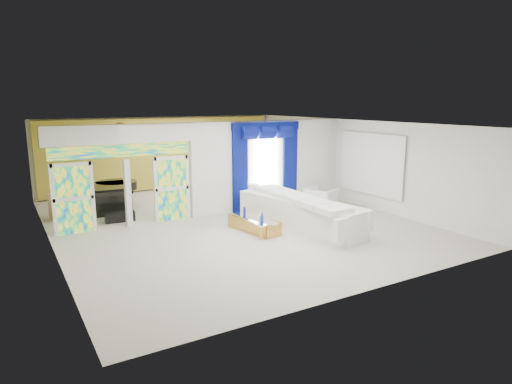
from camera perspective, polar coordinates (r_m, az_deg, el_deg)
floor at (r=13.83m, az=-3.59°, el=-3.73°), size 12.00×12.00×0.00m
dividing_wall at (r=15.42m, az=1.81°, el=3.58°), size 5.70×0.18×3.00m
dividing_header at (r=13.33m, az=-16.83°, el=7.13°), size 4.30×0.18×0.55m
stained_panel_left at (r=13.30m, az=-22.36°, el=-0.78°), size 0.95×0.04×2.00m
stained_panel_right at (r=13.96m, az=-10.74°, el=0.45°), size 0.95×0.04×2.00m
stained_transom at (r=13.37m, az=-16.72°, el=5.10°), size 4.00×0.05×0.35m
window_pane at (r=15.21m, az=1.21°, el=3.29°), size 1.00×0.02×2.30m
blue_drape_left at (r=14.70m, az=-2.06°, el=2.79°), size 0.55×0.10×2.80m
blue_drape_right at (r=15.73m, az=4.38°, el=3.35°), size 0.55×0.10×2.80m
blue_pelmet at (r=15.05m, az=1.29°, el=8.44°), size 2.60×0.12×0.25m
wall_mirror at (r=15.59m, az=14.53°, el=3.49°), size 0.04×2.70×1.90m
gold_curtains at (r=18.92m, az=-11.77°, el=4.85°), size 9.70×0.12×2.90m
white_sofa at (r=13.12m, az=5.52°, el=-2.75°), size 1.73×4.41×0.82m
coffee_table at (r=12.71m, az=-0.25°, el=-4.21°), size 0.88×1.77×0.38m
console_table at (r=14.89m, az=0.67°, el=-1.83°), size 1.17×0.43×0.39m
table_lamp at (r=14.63m, az=-0.33°, el=-0.13°), size 0.36×0.36×0.58m
armchair at (r=15.76m, az=8.31°, el=-0.72°), size 1.16×1.23×0.64m
grand_piano at (r=15.80m, az=-18.50°, el=-0.73°), size 1.45×1.82×0.88m
piano_bench at (r=14.34m, az=-17.07°, el=-3.05°), size 0.92×0.41×0.30m
tv_console at (r=15.20m, az=-23.77°, el=-1.72°), size 0.67×0.63×0.81m
chandelier at (r=15.79m, az=-16.96°, el=7.48°), size 0.60×0.60×0.60m
decanters at (r=12.46m, az=0.09°, el=-3.20°), size 0.14×1.15×0.22m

